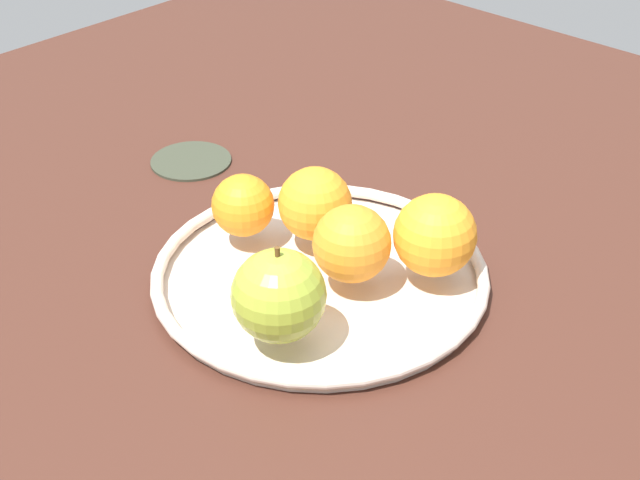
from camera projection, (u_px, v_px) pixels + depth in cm
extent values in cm
cube|color=#412219|center=(320.00, 299.00, 88.06)|extent=(144.42, 144.42, 4.00)
cylinder|color=beige|center=(320.00, 280.00, 86.79)|extent=(30.43, 30.43, 0.60)
torus|color=beige|center=(320.00, 272.00, 86.29)|extent=(31.69, 31.69, 1.20)
sphere|color=#94A732|center=(279.00, 296.00, 75.62)|extent=(7.99, 7.99, 7.99)
cylinder|color=#593819|center=(277.00, 254.00, 73.29)|extent=(0.44, 0.44, 1.20)
sphere|color=orange|center=(352.00, 244.00, 82.70)|extent=(7.20, 7.20, 7.20)
sphere|color=orange|center=(243.00, 205.00, 89.20)|extent=(6.16, 6.16, 6.16)
sphere|color=orange|center=(315.00, 204.00, 88.47)|extent=(7.20, 7.20, 7.20)
sphere|color=orange|center=(435.00, 235.00, 83.42)|extent=(7.68, 7.68, 7.68)
cylinder|color=#333729|center=(191.00, 160.00, 106.36)|extent=(9.33, 9.33, 0.60)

